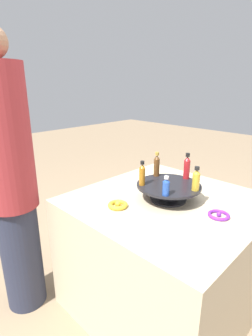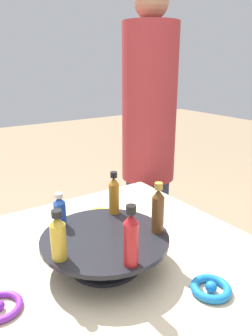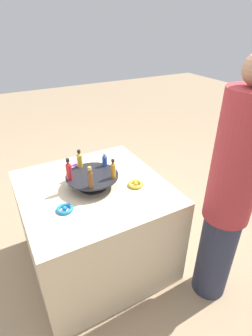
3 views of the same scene
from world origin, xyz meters
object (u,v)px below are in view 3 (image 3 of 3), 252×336
(display_stand, at_px, (92,179))
(person_figure, at_px, (229,197))
(bottle_brown, at_px, (90,178))
(ribbon_bow_blue, at_px, (65,209))
(bottle_gold, at_px, (80,159))
(bottle_amber, at_px, (113,170))
(bottle_blue, at_px, (105,160))
(ribbon_bow_purple, at_px, (77,167))
(bottle_red, at_px, (69,170))
(ribbon_bow_gold, at_px, (135,184))

(display_stand, relative_size, person_figure, 0.22)
(display_stand, distance_m, bottle_brown, 0.18)
(bottle_brown, distance_m, ribbon_bow_blue, 0.24)
(bottle_gold, relative_size, ribbon_bow_blue, 1.25)
(bottle_amber, xyz_separation_m, bottle_blue, (0.17, -0.02, -0.02))
(bottle_amber, bearing_deg, ribbon_bow_purple, 17.61)
(bottle_amber, height_order, ribbon_bow_blue, bottle_amber)
(ribbon_bow_blue, xyz_separation_m, person_figure, (-0.46, -0.84, 0.08))
(bottle_red, height_order, bottle_brown, bottle_red)
(bottle_gold, xyz_separation_m, ribbon_bow_blue, (-0.30, 0.21, -0.14))
(display_stand, distance_m, ribbon_bow_purple, 0.29)
(ribbon_bow_purple, bearing_deg, bottle_red, 154.33)
(bottle_red, bearing_deg, ribbon_bow_purple, -25.67)
(bottle_blue, xyz_separation_m, ribbon_bow_blue, (-0.23, 0.37, -0.13))
(display_stand, relative_size, bottle_gold, 2.76)
(bottle_gold, xyz_separation_m, ribbon_bow_purple, (0.15, -0.02, -0.14))
(ribbon_bow_gold, bearing_deg, bottle_brown, 90.30)
(ribbon_bow_blue, distance_m, ribbon_bow_purple, 0.50)
(bottle_red, xyz_separation_m, person_figure, (-0.63, -0.75, -0.07))
(ribbon_bow_purple, distance_m, person_figure, 1.10)
(bottle_amber, bearing_deg, bottle_gold, 29.78)
(bottle_blue, xyz_separation_m, ribbon_bow_gold, (-0.21, -0.13, -0.12))
(bottle_brown, height_order, ribbon_bow_gold, bottle_brown)
(display_stand, height_order, ribbon_bow_purple, display_stand)
(bottle_red, relative_size, ribbon_bow_purple, 1.44)
(bottle_blue, distance_m, bottle_gold, 0.17)
(bottle_blue, bearing_deg, ribbon_bow_purple, 33.24)
(bottle_blue, bearing_deg, display_stand, 119.78)
(ribbon_bow_gold, bearing_deg, bottle_blue, 32.47)
(bottle_red, height_order, ribbon_bow_gold, bottle_red)
(bottle_red, xyz_separation_m, ribbon_bow_blue, (-0.17, 0.10, -0.15))
(display_stand, distance_m, bottle_blue, 0.17)
(display_stand, height_order, ribbon_bow_gold, display_stand)
(bottle_red, relative_size, bottle_blue, 1.52)
(bottle_brown, bearing_deg, bottle_gold, -6.22)
(bottle_red, xyz_separation_m, bottle_brown, (-0.15, -0.09, -0.00))
(bottle_gold, distance_m, person_figure, 0.99)
(display_stand, distance_m, bottle_gold, 0.17)
(bottle_red, relative_size, person_figure, 0.10)
(bottle_blue, relative_size, ribbon_bow_gold, 0.95)
(ribbon_bow_blue, bearing_deg, bottle_amber, -80.55)
(ribbon_bow_purple, bearing_deg, bottle_gold, 173.94)
(ribbon_bow_gold, height_order, person_figure, person_figure)
(ribbon_bow_gold, bearing_deg, person_figure, -144.77)
(bottle_amber, xyz_separation_m, ribbon_bow_gold, (-0.03, -0.15, -0.14))
(bottle_amber, xyz_separation_m, ribbon_bow_purple, (0.39, 0.12, -0.14))
(bottle_amber, bearing_deg, ribbon_bow_gold, -102.67)
(ribbon_bow_purple, bearing_deg, ribbon_bow_gold, -147.14)
(ribbon_bow_purple, bearing_deg, bottle_blue, -146.76)
(bottle_amber, bearing_deg, bottle_brown, 101.78)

